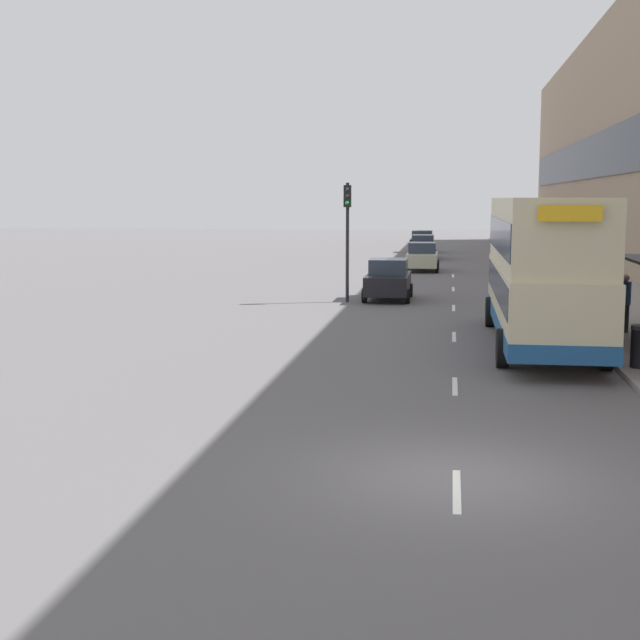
# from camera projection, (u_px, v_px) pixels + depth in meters

# --- Properties ---
(ground_plane) EXTENTS (220.00, 220.00, 0.00)m
(ground_plane) POSITION_uv_depth(u_px,v_px,m) (456.00, 476.00, 13.81)
(ground_plane) COLOR #5B595B
(pavement) EXTENTS (5.00, 93.00, 0.14)m
(pavement) POSITION_uv_depth(u_px,v_px,m) (568.00, 273.00, 50.61)
(pavement) COLOR gray
(pavement) RESTS_ON ground_plane
(lane_mark_0) EXTENTS (0.12, 2.00, 0.01)m
(lane_mark_0) POSITION_uv_depth(u_px,v_px,m) (457.00, 491.00, 13.11)
(lane_mark_0) COLOR silver
(lane_mark_0) RESTS_ON ground_plane
(lane_mark_1) EXTENTS (0.12, 2.00, 0.01)m
(lane_mark_1) POSITION_uv_depth(u_px,v_px,m) (455.00, 386.00, 20.43)
(lane_mark_1) COLOR silver
(lane_mark_1) RESTS_ON ground_plane
(lane_mark_2) EXTENTS (0.12, 2.00, 0.01)m
(lane_mark_2) POSITION_uv_depth(u_px,v_px,m) (454.00, 337.00, 27.76)
(lane_mark_2) COLOR silver
(lane_mark_2) RESTS_ON ground_plane
(lane_mark_3) EXTENTS (0.12, 2.00, 0.01)m
(lane_mark_3) POSITION_uv_depth(u_px,v_px,m) (454.00, 308.00, 35.09)
(lane_mark_3) COLOR silver
(lane_mark_3) RESTS_ON ground_plane
(lane_mark_4) EXTENTS (0.12, 2.00, 0.01)m
(lane_mark_4) POSITION_uv_depth(u_px,v_px,m) (453.00, 289.00, 42.41)
(lane_mark_4) COLOR silver
(lane_mark_4) RESTS_ON ground_plane
(lane_mark_5) EXTENTS (0.12, 2.00, 0.01)m
(lane_mark_5) POSITION_uv_depth(u_px,v_px,m) (453.00, 276.00, 49.74)
(lane_mark_5) COLOR silver
(lane_mark_5) RESTS_ON ground_plane
(double_decker_bus_near) EXTENTS (2.85, 11.51, 4.30)m
(double_decker_bus_near) POSITION_uv_depth(u_px,v_px,m) (542.00, 268.00, 25.74)
(double_decker_bus_near) COLOR beige
(double_decker_bus_near) RESTS_ON ground_plane
(car_0) EXTENTS (1.91, 4.35, 1.71)m
(car_0) POSITION_uv_depth(u_px,v_px,m) (423.00, 247.00, 63.78)
(car_0) COLOR black
(car_0) RESTS_ON ground_plane
(car_1) EXTENTS (1.98, 3.90, 1.74)m
(car_1) POSITION_uv_depth(u_px,v_px,m) (388.00, 280.00, 37.90)
(car_1) COLOR black
(car_1) RESTS_ON ground_plane
(car_2) EXTENTS (2.00, 4.01, 1.70)m
(car_2) POSITION_uv_depth(u_px,v_px,m) (422.00, 257.00, 53.01)
(car_2) COLOR #B7B799
(car_2) RESTS_ON ground_plane
(car_3) EXTENTS (2.02, 4.01, 1.75)m
(car_3) POSITION_uv_depth(u_px,v_px,m) (422.00, 242.00, 71.66)
(car_3) COLOR black
(car_3) RESTS_ON ground_plane
(pedestrian_at_shelter) EXTENTS (0.36, 0.36, 1.82)m
(pedestrian_at_shelter) POSITION_uv_depth(u_px,v_px,m) (625.00, 303.00, 27.71)
(pedestrian_at_shelter) COLOR #23232D
(pedestrian_at_shelter) RESTS_ON ground_plane
(traffic_light_far_kerb) EXTENTS (0.30, 0.32, 4.93)m
(traffic_light_far_kerb) POSITION_uv_depth(u_px,v_px,m) (347.00, 222.00, 36.72)
(traffic_light_far_kerb) COLOR black
(traffic_light_far_kerb) RESTS_ON ground_plane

